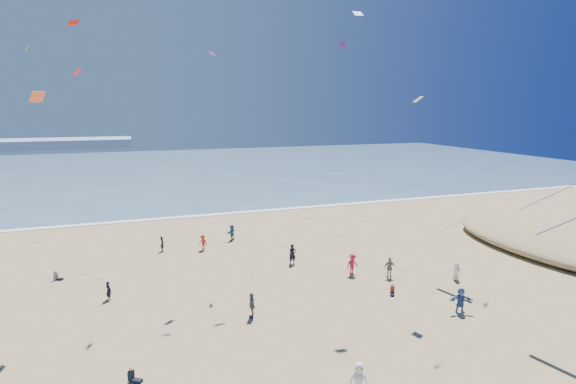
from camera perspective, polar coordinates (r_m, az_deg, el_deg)
name	(u,v)px	position (r m, az deg, el deg)	size (l,w,h in m)	color
ocean	(157,170)	(111.30, -16.25, 2.73)	(220.00, 100.00, 0.06)	#476B84
surf_line	(182,217)	(62.20, -13.32, -3.12)	(220.00, 1.20, 0.08)	white
standing_flyers	(310,290)	(35.02, 2.76, -12.28)	(36.69, 35.14, 1.93)	black
seated_group	(249,348)	(28.47, -4.98, -19.10)	(26.55, 32.76, 0.84)	beige
kites_aloft	(386,108)	(32.12, 12.35, 10.38)	(40.47, 42.51, 26.71)	pink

